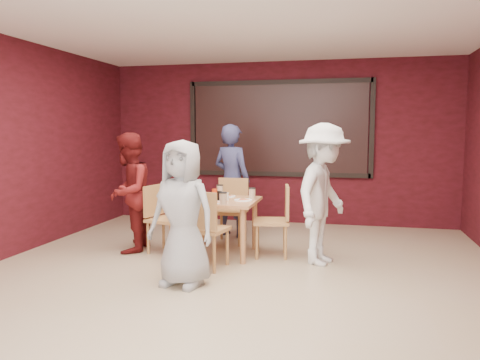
% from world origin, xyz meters
% --- Properties ---
extents(floor, '(7.00, 7.00, 0.00)m').
position_xyz_m(floor, '(0.00, 0.00, 0.00)').
color(floor, tan).
rests_on(floor, ground).
extents(window_blinds, '(3.00, 0.02, 1.50)m').
position_xyz_m(window_blinds, '(0.00, 3.45, 1.65)').
color(window_blinds, black).
extents(dining_table, '(0.92, 0.92, 0.87)m').
position_xyz_m(dining_table, '(-0.40, 1.15, 0.64)').
color(dining_table, '#BB794C').
rests_on(dining_table, floor).
extents(chair_front, '(0.51, 0.51, 0.93)m').
position_xyz_m(chair_front, '(-0.42, 0.48, 0.52)').
color(chair_front, '#B07444').
rests_on(chair_front, floor).
extents(chair_back, '(0.45, 0.45, 0.92)m').
position_xyz_m(chair_back, '(-0.45, 1.88, 0.52)').
color(chair_back, '#B07444').
rests_on(chair_back, floor).
extents(chair_left, '(0.51, 0.51, 0.89)m').
position_xyz_m(chair_left, '(-1.21, 1.10, 0.51)').
color(chair_left, '#B07444').
rests_on(chair_left, floor).
extents(chair_right, '(0.51, 0.51, 0.92)m').
position_xyz_m(chair_right, '(0.32, 1.24, 0.52)').
color(chair_right, '#B07444').
rests_on(chair_right, floor).
extents(diner_front, '(0.82, 0.62, 1.52)m').
position_xyz_m(diner_front, '(-0.47, -0.11, 0.76)').
color(diner_front, '#A0A0A0').
rests_on(diner_front, floor).
extents(diner_back, '(0.73, 0.61, 1.71)m').
position_xyz_m(diner_back, '(-0.54, 2.26, 0.86)').
color(diner_back, '#313358').
rests_on(diner_back, floor).
extents(diner_left, '(0.69, 0.84, 1.59)m').
position_xyz_m(diner_left, '(-1.65, 1.05, 0.79)').
color(diner_left, '#611212').
rests_on(diner_left, floor).
extents(diner_right, '(0.94, 1.24, 1.70)m').
position_xyz_m(diner_right, '(0.91, 1.03, 0.85)').
color(diner_right, white).
rests_on(diner_right, floor).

